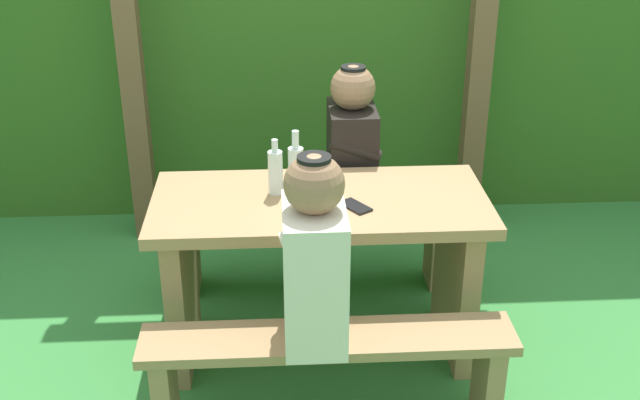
# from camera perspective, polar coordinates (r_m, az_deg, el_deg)

# --- Properties ---
(ground_plane) EXTENTS (12.00, 12.00, 0.00)m
(ground_plane) POSITION_cam_1_polar(r_m,az_deg,el_deg) (3.62, 0.00, -10.65)
(ground_plane) COLOR #38813C
(hedge_backdrop) EXTENTS (6.40, 0.79, 2.29)m
(hedge_backdrop) POSITION_cam_1_polar(r_m,az_deg,el_deg) (4.84, -1.29, 13.69)
(hedge_backdrop) COLOR #33621F
(hedge_backdrop) RESTS_ON ground_plane
(pergola_post_left) EXTENTS (0.12, 0.12, 1.98)m
(pergola_post_left) POSITION_cam_1_polar(r_m,az_deg,el_deg) (4.31, -13.60, 9.34)
(pergola_post_left) COLOR brown
(pergola_post_left) RESTS_ON ground_plane
(pergola_post_right) EXTENTS (0.12, 0.12, 1.98)m
(pergola_post_right) POSITION_cam_1_polar(r_m,az_deg,el_deg) (4.38, 11.55, 9.81)
(pergola_post_right) COLOR brown
(pergola_post_right) RESTS_ON ground_plane
(picnic_table) EXTENTS (1.40, 0.64, 0.75)m
(picnic_table) POSITION_cam_1_polar(r_m,az_deg,el_deg) (3.35, 0.00, -3.61)
(picnic_table) COLOR #9E7A51
(picnic_table) RESTS_ON ground_plane
(bench_near) EXTENTS (1.40, 0.24, 0.44)m
(bench_near) POSITION_cam_1_polar(r_m,az_deg,el_deg) (3.01, 0.60, -11.77)
(bench_near) COLOR #9E7A51
(bench_near) RESTS_ON ground_plane
(bench_far) EXTENTS (1.40, 0.24, 0.44)m
(bench_far) POSITION_cam_1_polar(r_m,az_deg,el_deg) (3.91, -0.46, -2.26)
(bench_far) COLOR #9E7A51
(bench_far) RESTS_ON ground_plane
(person_white_shirt) EXTENTS (0.25, 0.35, 0.72)m
(person_white_shirt) POSITION_cam_1_polar(r_m,az_deg,el_deg) (2.75, -0.41, -4.19)
(person_white_shirt) COLOR silver
(person_white_shirt) RESTS_ON bench_near
(person_black_coat) EXTENTS (0.25, 0.35, 0.72)m
(person_black_coat) POSITION_cam_1_polar(r_m,az_deg,el_deg) (3.73, 2.34, 4.01)
(person_black_coat) COLOR black
(person_black_coat) RESTS_ON bench_far
(drinking_glass) EXTENTS (0.06, 0.06, 0.08)m
(drinking_glass) POSITION_cam_1_polar(r_m,az_deg,el_deg) (3.25, -0.19, 0.98)
(drinking_glass) COLOR silver
(drinking_glass) RESTS_ON picnic_table
(bottle_left) EXTENTS (0.06, 0.06, 0.24)m
(bottle_left) POSITION_cam_1_polar(r_m,az_deg,el_deg) (3.25, -3.27, 2.10)
(bottle_left) COLOR silver
(bottle_left) RESTS_ON picnic_table
(bottle_right) EXTENTS (0.07, 0.07, 0.26)m
(bottle_right) POSITION_cam_1_polar(r_m,az_deg,el_deg) (3.29, -1.78, 2.46)
(bottle_right) COLOR silver
(bottle_right) RESTS_ON picnic_table
(cell_phone) EXTENTS (0.14, 0.16, 0.01)m
(cell_phone) POSITION_cam_1_polar(r_m,az_deg,el_deg) (3.16, 2.58, -0.46)
(cell_phone) COLOR black
(cell_phone) RESTS_ON picnic_table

